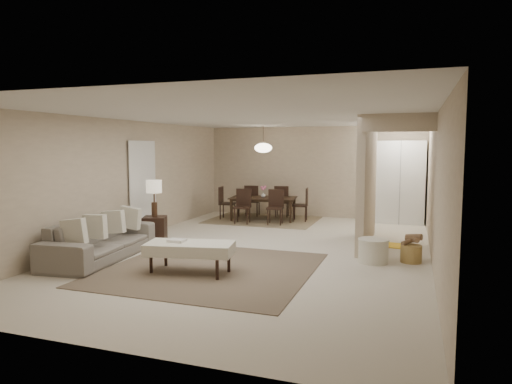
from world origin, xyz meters
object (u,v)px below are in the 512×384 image
at_px(pantry_cabinet, 400,182).
at_px(sofa, 100,239).
at_px(round_pouf, 373,251).
at_px(side_table, 155,229).
at_px(ottoman_bench, 190,249).
at_px(wicker_basket, 411,254).
at_px(dining_table, 263,209).

height_order(pantry_cabinet, sofa, pantry_cabinet).
bearing_deg(round_pouf, side_table, 175.18).
bearing_deg(ottoman_bench, wicker_basket, 18.41).
bearing_deg(wicker_basket, round_pouf, -160.02).
relative_size(pantry_cabinet, dining_table, 1.21).
bearing_deg(sofa, pantry_cabinet, -46.09).
bearing_deg(sofa, dining_table, -21.24).
xyz_separation_m(round_pouf, wicker_basket, (0.61, 0.22, -0.05)).
bearing_deg(pantry_cabinet, sofa, -130.23).
relative_size(sofa, ottoman_bench, 1.66).
relative_size(round_pouf, dining_table, 0.30).
xyz_separation_m(sofa, wicker_basket, (5.12, 1.52, -0.20)).
xyz_separation_m(sofa, side_table, (0.05, 1.68, -0.09)).
bearing_deg(side_table, ottoman_bench, -47.07).
height_order(pantry_cabinet, dining_table, pantry_cabinet).
bearing_deg(sofa, ottoman_bench, -104.86).
relative_size(pantry_cabinet, side_table, 4.18).
bearing_deg(side_table, sofa, -91.70).
bearing_deg(dining_table, side_table, -119.98).
relative_size(sofa, round_pouf, 4.63).
height_order(pantry_cabinet, wicker_basket, pantry_cabinet).
distance_m(round_pouf, wicker_basket, 0.65).
height_order(side_table, round_pouf, side_table).
bearing_deg(round_pouf, wicker_basket, 19.98).
xyz_separation_m(side_table, wicker_basket, (5.07, -0.16, -0.10)).
height_order(pantry_cabinet, side_table, pantry_cabinet).
distance_m(side_table, round_pouf, 4.48).
height_order(ottoman_bench, dining_table, dining_table).
bearing_deg(side_table, round_pouf, -4.82).
xyz_separation_m(wicker_basket, dining_table, (-3.76, 3.41, 0.16)).
height_order(sofa, dining_table, sofa).
distance_m(round_pouf, dining_table, 4.81).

